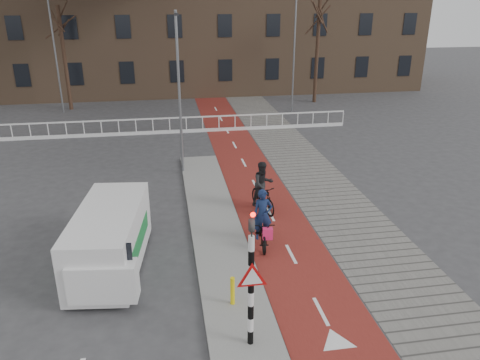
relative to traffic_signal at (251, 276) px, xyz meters
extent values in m
plane|color=#38383A|center=(0.60, 2.02, -1.99)|extent=(120.00, 120.00, 0.00)
cube|color=maroon|center=(2.10, 12.02, -1.98)|extent=(2.50, 60.00, 0.01)
cube|color=slate|center=(4.90, 12.02, -1.98)|extent=(3.00, 60.00, 0.01)
cube|color=gray|center=(-0.10, 6.02, -1.93)|extent=(1.80, 16.00, 0.12)
cylinder|color=black|center=(0.00, 0.02, -0.43)|extent=(0.14, 0.14, 2.88)
imported|color=black|center=(0.00, 0.02, 1.41)|extent=(0.13, 0.16, 0.80)
cylinder|color=#FF0C05|center=(0.00, -0.12, 1.59)|extent=(0.11, 0.02, 0.11)
cylinder|color=yellow|center=(-0.19, 1.59, -1.46)|extent=(0.12, 0.12, 0.81)
imported|color=black|center=(1.30, 4.79, -1.48)|extent=(0.84, 1.96, 1.00)
imported|color=#142248|center=(1.30, 4.79, -0.87)|extent=(0.67, 0.47, 1.74)
cube|color=#F22261|center=(1.35, 4.24, -1.28)|extent=(0.33, 0.23, 0.39)
imported|color=black|center=(1.87, 7.39, -1.42)|extent=(1.00, 1.94, 1.12)
imported|color=black|center=(1.87, 7.39, -0.86)|extent=(1.00, 0.87, 1.76)
cube|color=white|center=(-3.55, 4.17, -0.96)|extent=(2.32, 4.66, 1.79)
cube|color=#1B7C37|center=(-4.45, 4.17, -1.06)|extent=(0.36, 2.85, 0.55)
cube|color=#1B7C37|center=(-2.64, 4.17, -1.06)|extent=(0.36, 2.85, 0.55)
cube|color=black|center=(-3.55, 2.28, -0.56)|extent=(1.61, 0.24, 0.90)
cylinder|color=black|center=(-4.49, 2.75, -1.68)|extent=(0.30, 0.65, 0.63)
cylinder|color=black|center=(-2.98, 2.57, -1.68)|extent=(0.30, 0.65, 0.63)
cylinder|color=black|center=(-4.12, 5.77, -1.68)|extent=(0.30, 0.65, 0.63)
cylinder|color=black|center=(-2.61, 5.59, -1.68)|extent=(0.30, 0.65, 0.63)
cube|color=silver|center=(-4.40, 19.02, -1.04)|extent=(28.00, 0.08, 0.08)
cube|color=silver|center=(-4.40, 19.02, -1.89)|extent=(28.00, 0.10, 0.20)
cube|color=#7F6047|center=(-2.40, 34.02, 4.01)|extent=(46.00, 10.00, 12.00)
cylinder|color=black|center=(-8.39, 26.68, 1.61)|extent=(0.27, 0.27, 7.20)
cylinder|color=black|center=(10.02, 26.20, 1.83)|extent=(0.27, 0.27, 7.63)
cylinder|color=slate|center=(-0.97, 12.04, 1.65)|extent=(0.12, 0.12, 7.27)
cylinder|color=slate|center=(-8.77, 25.72, 2.12)|extent=(0.12, 0.12, 8.22)
cylinder|color=slate|center=(7.38, 23.22, 2.39)|extent=(0.12, 0.12, 8.76)
camera|label=1|loc=(-1.71, -8.75, 5.87)|focal=35.00mm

